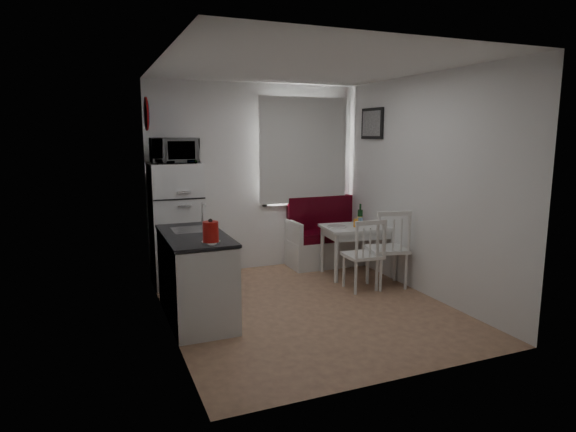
% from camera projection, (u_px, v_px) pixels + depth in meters
% --- Properties ---
extents(floor, '(3.00, 3.50, 0.02)m').
position_uv_depth(floor, '(306.00, 307.00, 5.39)').
color(floor, '#8D634B').
rests_on(floor, ground).
extents(ceiling, '(3.00, 3.50, 0.02)m').
position_uv_depth(ceiling, '(308.00, 66.00, 4.95)').
color(ceiling, white).
rests_on(ceiling, wall_back).
extents(wall_back, '(3.00, 0.02, 2.60)m').
position_uv_depth(wall_back, '(256.00, 178.00, 6.77)').
color(wall_back, white).
rests_on(wall_back, floor).
extents(wall_front, '(3.00, 0.02, 2.60)m').
position_uv_depth(wall_front, '(404.00, 218.00, 3.58)').
color(wall_front, white).
rests_on(wall_front, floor).
extents(wall_left, '(0.02, 3.50, 2.60)m').
position_uv_depth(wall_left, '(165.00, 199.00, 4.61)').
color(wall_left, white).
rests_on(wall_left, floor).
extents(wall_right, '(0.02, 3.50, 2.60)m').
position_uv_depth(wall_right, '(421.00, 186.00, 5.73)').
color(wall_right, white).
rests_on(wall_right, floor).
extents(window, '(1.22, 0.06, 1.47)m').
position_uv_depth(window, '(302.00, 154.00, 6.95)').
color(window, white).
rests_on(window, wall_back).
extents(curtain, '(1.35, 0.02, 1.50)m').
position_uv_depth(curtain, '(304.00, 150.00, 6.87)').
color(curtain, silver).
rests_on(curtain, wall_back).
extents(kitchen_counter, '(0.62, 1.32, 1.16)m').
position_uv_depth(kitchen_counter, '(196.00, 275.00, 5.01)').
color(kitchen_counter, white).
rests_on(kitchen_counter, floor).
extents(wall_sign, '(0.03, 0.40, 0.40)m').
position_uv_depth(wall_sign, '(147.00, 114.00, 5.80)').
color(wall_sign, '#1A469E').
rests_on(wall_sign, wall_left).
extents(picture_frame, '(0.04, 0.52, 0.42)m').
position_uv_depth(picture_frame, '(372.00, 124.00, 6.60)').
color(picture_frame, black).
rests_on(picture_frame, wall_right).
extents(bench, '(1.39, 0.54, 1.00)m').
position_uv_depth(bench, '(334.00, 242.00, 7.14)').
color(bench, white).
rests_on(bench, floor).
extents(dining_table, '(0.97, 0.73, 0.68)m').
position_uv_depth(dining_table, '(357.00, 232.00, 6.52)').
color(dining_table, white).
rests_on(dining_table, floor).
extents(chair_left, '(0.44, 0.42, 0.48)m').
position_uv_depth(chair_left, '(367.00, 247.00, 5.83)').
color(chair_left, white).
rests_on(chair_left, floor).
extents(chair_right, '(0.55, 0.54, 0.53)m').
position_uv_depth(chair_right, '(392.00, 240.00, 5.94)').
color(chair_right, white).
rests_on(chair_right, floor).
extents(fridge, '(0.62, 0.62, 1.55)m').
position_uv_depth(fridge, '(176.00, 224.00, 6.10)').
color(fridge, white).
rests_on(fridge, floor).
extents(microwave, '(0.56, 0.38, 0.31)m').
position_uv_depth(microwave, '(174.00, 151.00, 5.89)').
color(microwave, white).
rests_on(microwave, fridge).
extents(kettle, '(0.18, 0.18, 0.23)m').
position_uv_depth(kettle, '(211.00, 232.00, 4.44)').
color(kettle, '#B6130E').
rests_on(kettle, kitchen_counter).
extents(wine_bottle, '(0.07, 0.07, 0.28)m').
position_uv_depth(wine_bottle, '(360.00, 214.00, 6.61)').
color(wine_bottle, '#133C18').
rests_on(wine_bottle, dining_table).
extents(drinking_glass_orange, '(0.06, 0.06, 0.11)m').
position_uv_depth(drinking_glass_orange, '(356.00, 223.00, 6.43)').
color(drinking_glass_orange, '#FFA12A').
rests_on(drinking_glass_orange, dining_table).
extents(drinking_glass_blue, '(0.06, 0.06, 0.10)m').
position_uv_depth(drinking_glass_blue, '(360.00, 221.00, 6.57)').
color(drinking_glass_blue, '#739CC4').
rests_on(drinking_glass_blue, dining_table).
extents(plate, '(0.25, 0.25, 0.02)m').
position_uv_depth(plate, '(337.00, 227.00, 6.41)').
color(plate, white).
rests_on(plate, dining_table).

